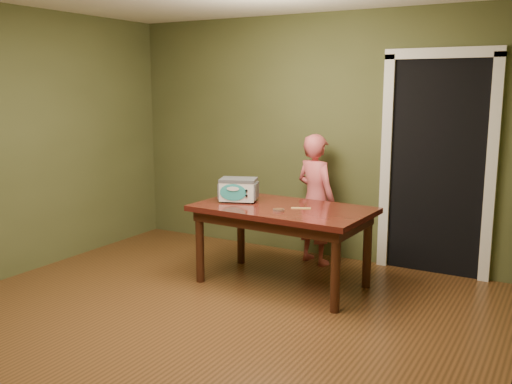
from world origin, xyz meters
The scene contains 8 objects.
floor centered at (0.00, 0.00, 0.00)m, with size 5.00×5.00×0.00m, color brown.
room_shell centered at (0.00, 0.00, 1.71)m, with size 4.52×5.02×2.61m.
doorway centered at (1.30, 2.78, 1.06)m, with size 1.10×0.66×2.25m.
dining_table centered at (0.16, 1.41, 0.65)m, with size 1.64×0.97×0.75m.
toy_oven centered at (-0.32, 1.42, 0.87)m, with size 0.42×0.35×0.22m.
baking_pan centered at (0.22, 1.22, 0.76)m, with size 0.10×0.10×0.02m.
spatula centered at (0.34, 1.42, 0.75)m, with size 0.18×0.03×0.01m, color #F4CF6A.
child centered at (0.15, 2.20, 0.68)m, with size 0.50×0.33×1.36m, color #CD5457.
Camera 1 is at (2.48, -3.17, 1.84)m, focal length 40.00 mm.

